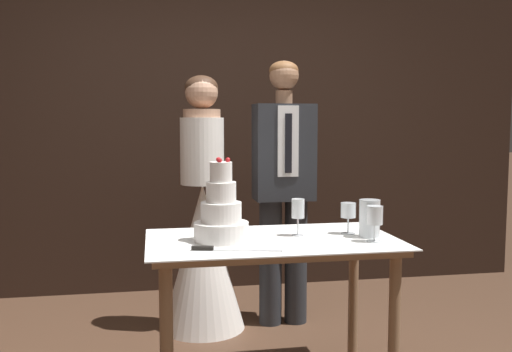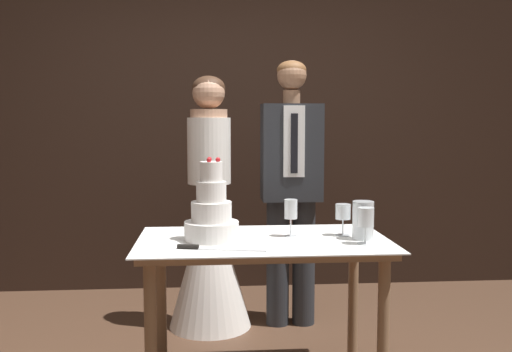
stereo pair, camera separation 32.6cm
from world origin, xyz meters
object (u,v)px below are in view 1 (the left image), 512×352
(cake_table, at_px, (272,259))
(wine_glass_far, at_px, (348,212))
(groom, at_px, (284,182))
(wine_glass_near, at_px, (298,211))
(hurricane_candle, at_px, (369,219))
(tiered_cake, at_px, (221,215))
(cake_knife, at_px, (219,249))
(bride, at_px, (203,237))
(wine_glass_middle, at_px, (375,216))

(cake_table, height_order, wine_glass_far, wine_glass_far)
(cake_table, xyz_separation_m, groom, (0.27, 0.91, 0.29))
(wine_glass_near, distance_m, hurricane_candle, 0.36)
(tiered_cake, bearing_deg, wine_glass_far, 5.04)
(cake_knife, xyz_separation_m, groom, (0.56, 1.12, 0.18))
(cake_knife, relative_size, wine_glass_near, 2.14)
(tiered_cake, bearing_deg, groom, 60.11)
(cake_knife, height_order, bride, bride)
(cake_knife, height_order, wine_glass_near, wine_glass_near)
(cake_table, bearing_deg, hurricane_candle, -5.10)
(cake_knife, bearing_deg, cake_table, 48.71)
(wine_glass_near, xyz_separation_m, hurricane_candle, (0.35, -0.10, -0.04))
(wine_glass_middle, distance_m, hurricane_candle, 0.12)
(hurricane_candle, xyz_separation_m, bride, (-0.76, 0.95, -0.25))
(cake_table, bearing_deg, bride, 106.44)
(cake_knife, relative_size, wine_glass_middle, 2.32)
(wine_glass_near, distance_m, groom, 0.87)
(wine_glass_middle, relative_size, groom, 0.10)
(tiered_cake, distance_m, wine_glass_far, 0.67)
(tiered_cake, distance_m, hurricane_candle, 0.75)
(cake_knife, distance_m, wine_glass_middle, 0.78)
(wine_glass_far, relative_size, groom, 0.09)
(bride, distance_m, groom, 0.64)
(cake_table, distance_m, bride, 0.95)
(tiered_cake, bearing_deg, hurricane_candle, -3.00)
(groom, bearing_deg, tiered_cake, -119.89)
(tiered_cake, distance_m, wine_glass_near, 0.41)
(wine_glass_far, xyz_separation_m, bride, (-0.68, 0.85, -0.28))
(wine_glass_middle, relative_size, hurricane_candle, 0.92)
(wine_glass_near, distance_m, wine_glass_middle, 0.39)
(tiered_cake, relative_size, hurricane_candle, 2.15)
(cake_knife, height_order, wine_glass_middle, wine_glass_middle)
(cake_table, relative_size, cake_knife, 3.06)
(wine_glass_far, bearing_deg, cake_knife, -159.42)
(hurricane_candle, bearing_deg, wine_glass_far, 128.40)
(cake_knife, xyz_separation_m, hurricane_candle, (0.79, 0.17, 0.08))
(bride, relative_size, groom, 0.94)
(hurricane_candle, height_order, groom, groom)
(tiered_cake, relative_size, bride, 0.25)
(hurricane_candle, xyz_separation_m, groom, (-0.22, 0.95, 0.10))
(tiered_cake, xyz_separation_m, bride, (-0.01, 0.91, -0.29))
(tiered_cake, height_order, groom, groom)
(wine_glass_near, bearing_deg, cake_knife, -148.87)
(cake_table, xyz_separation_m, wine_glass_middle, (0.48, -0.16, 0.23))
(wine_glass_middle, xyz_separation_m, groom, (-0.21, 1.07, 0.06))
(wine_glass_middle, bearing_deg, hurricane_candle, 81.23)
(tiered_cake, height_order, bride, bride)
(cake_table, bearing_deg, wine_glass_far, 7.49)
(cake_table, xyz_separation_m, tiered_cake, (-0.26, -0.00, 0.23))
(cake_knife, relative_size, bride, 0.25)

